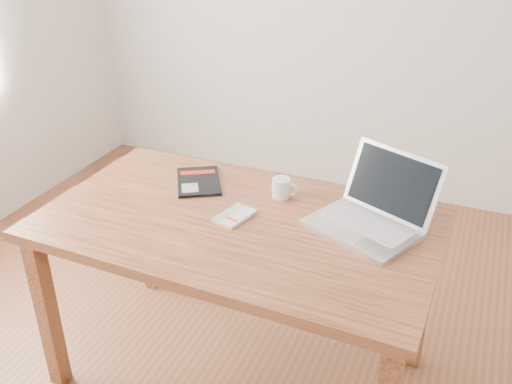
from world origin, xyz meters
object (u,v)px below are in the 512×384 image
at_px(black_guidebook, 199,181).
at_px(coffee_mug, 282,187).
at_px(laptop, 372,212).
at_px(desk, 238,241).
at_px(white_guidebook, 235,216).

distance_m(black_guidebook, coffee_mug, 0.36).
height_order(black_guidebook, coffee_mug, coffee_mug).
relative_size(laptop, coffee_mug, 4.52).
bearing_deg(desk, laptop, 20.51).
distance_m(white_guidebook, black_guidebook, 0.33).
distance_m(white_guidebook, coffee_mug, 0.25).
xyz_separation_m(white_guidebook, black_guidebook, (-0.26, 0.20, 0.00)).
distance_m(laptop, coffee_mug, 0.39).
bearing_deg(laptop, white_guidebook, -139.36).
distance_m(desk, black_guidebook, 0.37).
bearing_deg(coffee_mug, desk, -109.01).
xyz_separation_m(black_guidebook, coffee_mug, (0.36, 0.02, 0.03)).
height_order(white_guidebook, laptop, laptop).
relative_size(black_guidebook, coffee_mug, 2.93).
bearing_deg(desk, coffee_mug, 71.68).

